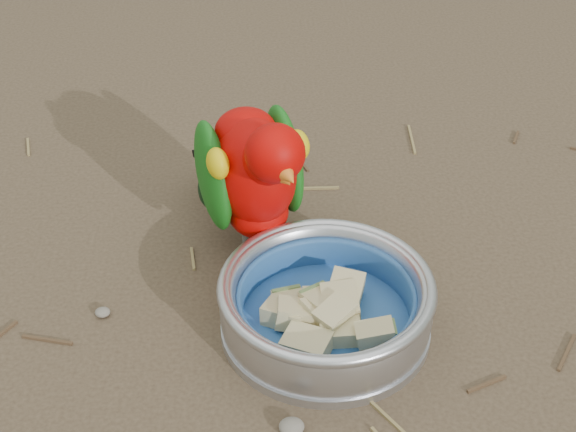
{
  "coord_description": "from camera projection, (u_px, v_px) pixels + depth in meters",
  "views": [
    {
      "loc": [
        -0.01,
        -0.54,
        0.6
      ],
      "look_at": [
        0.03,
        0.17,
        0.08
      ],
      "focal_mm": 55.0,
      "sensor_mm": 36.0,
      "label": 1
    }
  ],
  "objects": [
    {
      "name": "lory_parrot",
      "position": [
        255.0,
        184.0,
        0.91
      ],
      "size": [
        0.18,
        0.25,
        0.18
      ],
      "primitive_type": null,
      "rotation": [
        0.0,
        0.0,
        -2.79
      ],
      "color": "#B30401",
      "rests_on": "ground"
    },
    {
      "name": "ground_debris",
      "position": [
        219.0,
        343.0,
        0.85
      ],
      "size": [
        0.9,
        0.8,
        0.01
      ],
      "primitive_type": null,
      "color": "olive",
      "rests_on": "ground"
    },
    {
      "name": "ground",
      "position": [
        266.0,
        401.0,
        0.79
      ],
      "size": [
        60.0,
        60.0,
        0.0
      ],
      "primitive_type": "plane",
      "color": "#4B3B2B"
    },
    {
      "name": "bowl_wall",
      "position": [
        326.0,
        301.0,
        0.84
      ],
      "size": [
        0.2,
        0.2,
        0.04
      ],
      "primitive_type": null,
      "color": "#B2B2BA",
      "rests_on": "food_bowl"
    },
    {
      "name": "fruit_wedges",
      "position": [
        326.0,
        306.0,
        0.85
      ],
      "size": [
        0.12,
        0.12,
        0.03
      ],
      "primitive_type": null,
      "color": "tan",
      "rests_on": "food_bowl"
    },
    {
      "name": "food_bowl",
      "position": [
        325.0,
        324.0,
        0.86
      ],
      "size": [
        0.2,
        0.2,
        0.02
      ],
      "primitive_type": "cylinder",
      "color": "#B2B2BA",
      "rests_on": "ground"
    }
  ]
}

